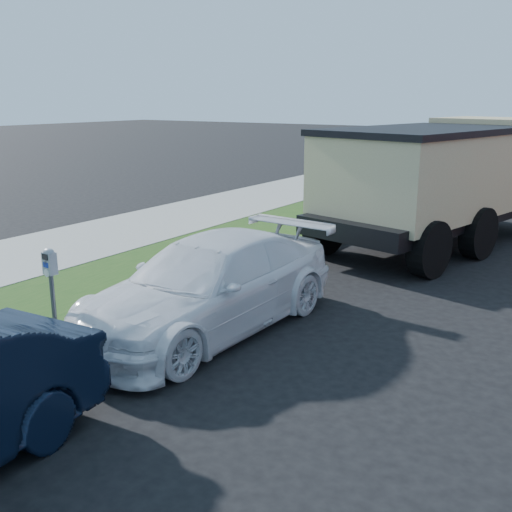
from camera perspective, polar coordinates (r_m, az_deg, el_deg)
The scene contains 5 objects.
ground at distance 7.27m, azimuth 4.97°, elevation -10.93°, with size 120.00×120.00×0.00m, color black.
streetside at distance 12.03m, azimuth -14.09°, elevation -0.47°, with size 6.12×50.00×0.15m.
parking_meter at distance 7.77m, azimuth -18.96°, elevation -1.80°, with size 0.18×0.13×1.27m.
white_wagon at distance 8.33m, azimuth -4.48°, elevation -2.78°, with size 1.79×4.41×1.28m, color white.
dump_truck at distance 13.95m, azimuth 17.87°, elevation 7.37°, with size 3.95×7.22×2.68m.
Camera 1 is at (3.07, -5.79, 3.16)m, focal length 42.00 mm.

